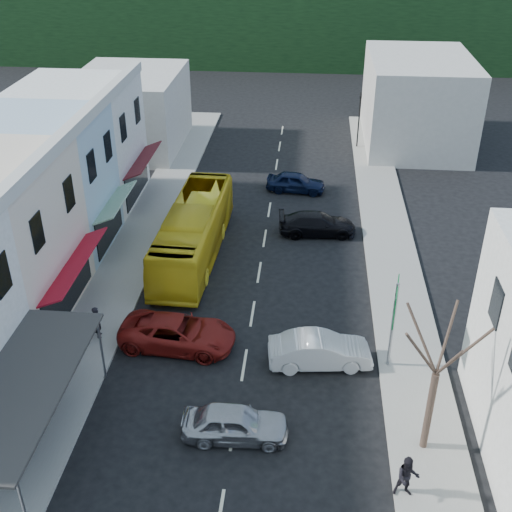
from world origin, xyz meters
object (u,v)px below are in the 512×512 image
Objects in this scene: car_red at (178,334)px; bus at (194,232)px; pedestrian_right at (407,477)px; traffic_signal at (359,121)px; car_silver at (235,423)px; car_white at (320,352)px; pedestrian_left at (97,321)px; street_tree at (436,374)px; direction_sign at (392,327)px.

bus is at bearing 9.70° from car_red.
traffic_signal reaches higher than pedestrian_right.
pedestrian_right is (9.57, -7.76, 0.30)m from car_red.
car_red is 2.71× the size of pedestrian_right.
car_red is 28.76m from traffic_signal.
car_silver is 2.59× the size of pedestrian_right.
car_white is at bearing 111.88° from pedestrian_right.
car_silver is at bearing -71.88° from bus.
pedestrian_left is at bearing 49.75° from car_silver.
street_tree is at bearing -112.11° from car_red.
pedestrian_left is 15.61m from pedestrian_right.
street_tree is (3.97, -4.67, 2.98)m from car_white.
direction_sign is (13.45, -0.88, 1.20)m from pedestrian_left.
car_white is at bearing -49.61° from bus.
pedestrian_right is at bearing -163.82° from car_white.
car_white is (7.24, -9.14, -0.85)m from bus.
car_red is (0.68, -8.40, -0.85)m from bus.
car_white is (3.24, 4.70, 0.00)m from car_silver.
bus is at bearing 31.31° from car_white.
car_white is 1.00× the size of direction_sign.
traffic_signal is (6.21, 32.53, 1.61)m from car_silver.
car_silver and car_white have the same top height.
traffic_signal is (2.97, 27.83, 1.61)m from car_white.
bus is 2.64× the size of car_white.
traffic_signal is at bearing 91.76° from street_tree.
pedestrian_left is 0.39× the size of direction_sign.
pedestrian_left is 0.23× the size of street_tree.
pedestrian_right is 0.39× the size of direction_sign.
street_tree is at bearing 110.29° from traffic_signal.
traffic_signal is at bearing -12.71° from car_silver.
car_silver is at bearing 138.34° from car_white.
pedestrian_left reaches higher than car_white.
car_red is 3.86m from pedestrian_left.
traffic_signal is (9.53, 27.09, 1.61)m from car_red.
traffic_signal is at bearing -42.09° from pedestrian_left.
bus reaches higher than pedestrian_left.
pedestrian_left is at bearing -109.14° from bus.
street_tree reaches higher than pedestrian_right.
bus is 13.72m from direction_sign.
bus is 19.14m from pedestrian_right.
car_white is 0.96× the size of car_red.
street_tree reaches higher than bus.
traffic_signal is at bearing 99.46° from direction_sign.
pedestrian_left is (-10.40, 0.97, 0.30)m from car_white.
street_tree is (11.21, -13.81, 2.13)m from bus.
pedestrian_right is at bearing 108.60° from traffic_signal.
car_silver is 5.71m from car_white.
pedestrian_left is 15.67m from street_tree.
street_tree is (7.21, 0.03, 2.98)m from car_silver.
car_white is 0.60× the size of street_tree.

